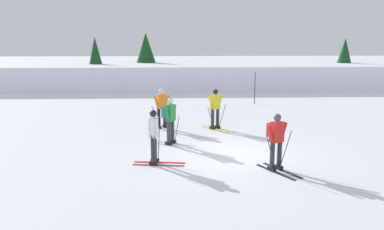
{
  "coord_description": "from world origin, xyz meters",
  "views": [
    {
      "loc": [
        -1.92,
        -13.09,
        3.99
      ],
      "look_at": [
        -1.29,
        2.29,
        0.9
      ],
      "focal_mm": 38.21,
      "sensor_mm": 36.0,
      "label": 1
    }
  ],
  "objects_px": {
    "skier_white": "(154,135)",
    "skier_orange": "(161,106)",
    "conifer_far_left": "(146,55)",
    "trail_marker_pole": "(255,88)",
    "skier_red": "(276,139)",
    "skier_yellow": "(215,108)",
    "skier_green": "(170,119)",
    "conifer_far_right": "(95,58)",
    "conifer_far_centre": "(344,57)"
  },
  "relations": [
    {
      "from": "skier_yellow",
      "to": "skier_white",
      "type": "relative_size",
      "value": 1.0
    },
    {
      "from": "skier_orange",
      "to": "conifer_far_left",
      "type": "height_order",
      "value": "conifer_far_left"
    },
    {
      "from": "skier_orange",
      "to": "conifer_far_left",
      "type": "bearing_deg",
      "value": 96.22
    },
    {
      "from": "skier_red",
      "to": "conifer_far_left",
      "type": "relative_size",
      "value": 0.43
    },
    {
      "from": "skier_yellow",
      "to": "skier_red",
      "type": "height_order",
      "value": "same"
    },
    {
      "from": "skier_white",
      "to": "skier_green",
      "type": "height_order",
      "value": "same"
    },
    {
      "from": "skier_yellow",
      "to": "skier_green",
      "type": "bearing_deg",
      "value": -128.84
    },
    {
      "from": "skier_white",
      "to": "skier_orange",
      "type": "bearing_deg",
      "value": 89.14
    },
    {
      "from": "skier_orange",
      "to": "conifer_far_right",
      "type": "height_order",
      "value": "conifer_far_right"
    },
    {
      "from": "skier_green",
      "to": "conifer_far_right",
      "type": "xyz_separation_m",
      "value": [
        -5.76,
        16.62,
        1.2
      ]
    },
    {
      "from": "skier_yellow",
      "to": "conifer_far_centre",
      "type": "height_order",
      "value": "conifer_far_centre"
    },
    {
      "from": "skier_orange",
      "to": "conifer_far_left",
      "type": "distance_m",
      "value": 15.69
    },
    {
      "from": "skier_white",
      "to": "trail_marker_pole",
      "type": "relative_size",
      "value": 0.93
    },
    {
      "from": "conifer_far_left",
      "to": "skier_white",
      "type": "bearing_deg",
      "value": -85.46
    },
    {
      "from": "skier_yellow",
      "to": "trail_marker_pole",
      "type": "xyz_separation_m",
      "value": [
        2.84,
        6.06,
        0.0
      ]
    },
    {
      "from": "skier_white",
      "to": "conifer_far_left",
      "type": "distance_m",
      "value": 20.53
    },
    {
      "from": "skier_orange",
      "to": "trail_marker_pole",
      "type": "xyz_separation_m",
      "value": [
        5.11,
        5.81,
        -0.04
      ]
    },
    {
      "from": "skier_orange",
      "to": "conifer_far_right",
      "type": "relative_size",
      "value": 0.46
    },
    {
      "from": "conifer_far_right",
      "to": "skier_orange",
      "type": "bearing_deg",
      "value": -69.07
    },
    {
      "from": "skier_white",
      "to": "conifer_far_centre",
      "type": "bearing_deg",
      "value": 54.44
    },
    {
      "from": "skier_white",
      "to": "conifer_far_right",
      "type": "bearing_deg",
      "value": 105.64
    },
    {
      "from": "skier_green",
      "to": "conifer_far_left",
      "type": "relative_size",
      "value": 0.43
    },
    {
      "from": "conifer_far_right",
      "to": "conifer_far_centre",
      "type": "height_order",
      "value": "conifer_far_right"
    },
    {
      "from": "trail_marker_pole",
      "to": "conifer_far_right",
      "type": "relative_size",
      "value": 0.49
    },
    {
      "from": "skier_white",
      "to": "conifer_far_right",
      "type": "xyz_separation_m",
      "value": [
        -5.3,
        18.91,
        1.24
      ]
    },
    {
      "from": "skier_white",
      "to": "skier_green",
      "type": "bearing_deg",
      "value": 78.6
    },
    {
      "from": "skier_white",
      "to": "skier_red",
      "type": "bearing_deg",
      "value": -11.16
    },
    {
      "from": "skier_red",
      "to": "conifer_far_left",
      "type": "xyz_separation_m",
      "value": [
        -5.23,
        21.13,
        1.39
      ]
    },
    {
      "from": "skier_yellow",
      "to": "trail_marker_pole",
      "type": "relative_size",
      "value": 0.93
    },
    {
      "from": "skier_orange",
      "to": "conifer_far_centre",
      "type": "height_order",
      "value": "conifer_far_centre"
    },
    {
      "from": "skier_yellow",
      "to": "conifer_far_centre",
      "type": "distance_m",
      "value": 18.83
    },
    {
      "from": "skier_red",
      "to": "conifer_far_right",
      "type": "distance_m",
      "value": 21.58
    },
    {
      "from": "skier_green",
      "to": "trail_marker_pole",
      "type": "relative_size",
      "value": 0.93
    },
    {
      "from": "skier_yellow",
      "to": "skier_green",
      "type": "height_order",
      "value": "same"
    },
    {
      "from": "skier_green",
      "to": "conifer_far_left",
      "type": "xyz_separation_m",
      "value": [
        -2.08,
        18.12,
        1.39
      ]
    },
    {
      "from": "skier_orange",
      "to": "conifer_far_right",
      "type": "xyz_separation_m",
      "value": [
        -5.37,
        14.04,
        1.2
      ]
    },
    {
      "from": "skier_green",
      "to": "trail_marker_pole",
      "type": "distance_m",
      "value": 9.63
    },
    {
      "from": "skier_orange",
      "to": "conifer_far_centre",
      "type": "xyz_separation_m",
      "value": [
        13.82,
        14.56,
        1.2
      ]
    },
    {
      "from": "conifer_far_centre",
      "to": "conifer_far_left",
      "type": "bearing_deg",
      "value": 176.4
    },
    {
      "from": "skier_orange",
      "to": "trail_marker_pole",
      "type": "relative_size",
      "value": 0.93
    },
    {
      "from": "skier_green",
      "to": "conifer_far_right",
      "type": "distance_m",
      "value": 17.63
    },
    {
      "from": "skier_red",
      "to": "skier_orange",
      "type": "bearing_deg",
      "value": 122.28
    },
    {
      "from": "skier_yellow",
      "to": "skier_orange",
      "type": "xyz_separation_m",
      "value": [
        -2.27,
        0.25,
        0.04
      ]
    },
    {
      "from": "skier_red",
      "to": "skier_white",
      "type": "height_order",
      "value": "same"
    },
    {
      "from": "skier_orange",
      "to": "skier_green",
      "type": "height_order",
      "value": "same"
    },
    {
      "from": "skier_red",
      "to": "conifer_far_centre",
      "type": "distance_m",
      "value": 22.66
    },
    {
      "from": "skier_orange",
      "to": "skier_red",
      "type": "bearing_deg",
      "value": -57.72
    },
    {
      "from": "skier_red",
      "to": "trail_marker_pole",
      "type": "bearing_deg",
      "value": 82.11
    },
    {
      "from": "conifer_far_left",
      "to": "trail_marker_pole",
      "type": "bearing_deg",
      "value": -55.02
    },
    {
      "from": "skier_white",
      "to": "conifer_far_centre",
      "type": "height_order",
      "value": "conifer_far_centre"
    }
  ]
}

